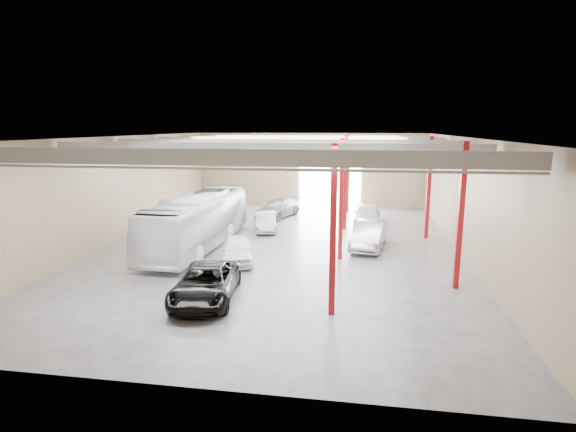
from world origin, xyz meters
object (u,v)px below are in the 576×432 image
(car_row_b, at_px, (266,221))
(car_row_c, at_px, (278,208))
(car_row_a, at_px, (237,250))
(car_right_far, at_px, (367,214))
(car_right_near, at_px, (369,235))
(coach_bus, at_px, (198,221))
(black_sedan, at_px, (206,284))

(car_row_b, distance_m, car_row_c, 5.20)
(car_row_a, relative_size, car_row_b, 1.01)
(car_row_b, relative_size, car_right_far, 0.84)
(car_right_near, height_order, car_right_far, car_right_far)
(car_row_a, bearing_deg, car_right_near, 14.07)
(car_row_c, bearing_deg, coach_bus, -88.19)
(black_sedan, distance_m, car_row_b, 13.80)
(coach_bus, bearing_deg, car_right_far, 40.46)
(coach_bus, distance_m, black_sedan, 9.21)
(coach_bus, distance_m, car_row_b, 6.32)
(car_row_b, relative_size, car_right_near, 0.82)
(black_sedan, distance_m, car_row_c, 19.00)
(car_row_b, distance_m, car_right_near, 8.38)
(black_sedan, bearing_deg, car_right_near, 46.97)
(car_row_c, relative_size, car_right_near, 1.02)
(coach_bus, height_order, car_right_near, coach_bus)
(car_right_far, bearing_deg, coach_bus, -139.18)
(black_sedan, bearing_deg, car_row_b, 83.73)
(car_row_a, distance_m, car_row_b, 7.98)
(car_row_b, bearing_deg, coach_bus, -135.55)
(coach_bus, xyz_separation_m, black_sedan, (3.44, -8.49, -0.95))
(car_row_b, bearing_deg, car_row_c, 76.07)
(coach_bus, height_order, car_right_far, coach_bus)
(car_right_near, bearing_deg, car_row_a, -141.44)
(car_row_a, distance_m, car_right_far, 13.54)
(car_row_a, xyz_separation_m, car_right_near, (7.50, 4.25, 0.13))
(car_row_a, xyz_separation_m, car_row_b, (0.00, 7.98, -0.03))
(car_row_b, bearing_deg, car_right_far, 9.90)
(car_row_b, distance_m, car_right_far, 8.19)
(black_sedan, height_order, car_row_b, black_sedan)
(coach_bus, bearing_deg, black_sedan, -66.03)
(black_sedan, relative_size, car_row_c, 1.05)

